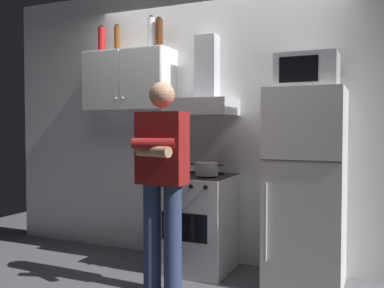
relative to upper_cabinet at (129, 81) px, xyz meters
The scene contains 13 objects.
ground_plane 1.98m from the upper_cabinet, 23.77° to the right, with size 7.00×7.00×0.00m, color #4C4C51.
back_wall_tiled 0.97m from the upper_cabinet, 14.86° to the left, with size 4.80×0.10×2.70m, color white.
upper_cabinet is the anchor object (origin of this frame).
stove_oven 1.55m from the upper_cabinet, ahead, with size 0.60×0.62×0.87m.
range_hood 0.81m from the upper_cabinet, ahead, with size 0.60×0.44×0.75m.
refrigerator 2.00m from the upper_cabinet, ahead, with size 0.60×0.62×1.60m.
microwave 1.75m from the upper_cabinet, ahead, with size 0.48×0.37×0.28m.
person_standing 1.35m from the upper_cabinet, 44.26° to the right, with size 0.38×0.33×1.64m.
cooking_pot 1.26m from the upper_cabinet, 14.73° to the right, with size 0.30×0.20×0.11m.
bottle_vodka_clear 0.52m from the upper_cabinet, 10.54° to the left, with size 0.07×0.07×0.33m.
bottle_rum_dark 0.55m from the upper_cabinet, ahead, with size 0.08×0.08×0.31m.
bottle_beer_brown 0.46m from the upper_cabinet, behind, with size 0.06×0.06×0.28m.
bottle_soda_red 0.53m from the upper_cabinet, behind, with size 0.08×0.08×0.28m.
Camera 1 is at (1.43, -3.27, 1.29)m, focal length 39.75 mm.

